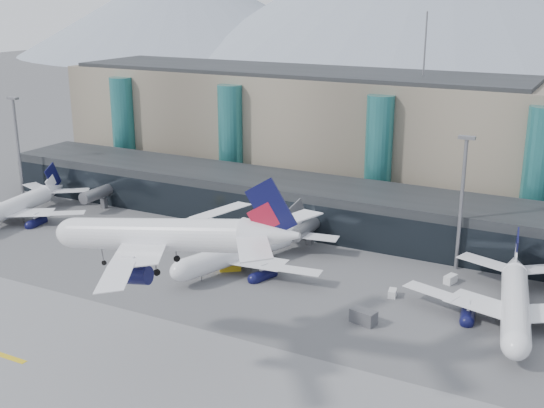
# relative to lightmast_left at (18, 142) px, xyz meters

# --- Properties ---
(ground) EXTENTS (900.00, 900.00, 0.00)m
(ground) POSITION_rel_lightmast_left_xyz_m (80.00, -45.00, -14.42)
(ground) COLOR #515154
(ground) RESTS_ON ground
(runway_strip) EXTENTS (400.00, 40.00, 0.04)m
(runway_strip) POSITION_rel_lightmast_left_xyz_m (80.00, -60.00, -14.40)
(runway_strip) COLOR slate
(runway_strip) RESTS_ON ground
(runway_markings) EXTENTS (128.00, 1.00, 0.02)m
(runway_markings) POSITION_rel_lightmast_left_xyz_m (80.00, -60.00, -14.37)
(runway_markings) COLOR gold
(runway_markings) RESTS_ON ground
(concourse) EXTENTS (170.00, 27.00, 10.00)m
(concourse) POSITION_rel_lightmast_left_xyz_m (79.98, 12.73, -9.45)
(concourse) COLOR black
(concourse) RESTS_ON ground
(terminal_main) EXTENTS (130.00, 30.00, 31.00)m
(terminal_main) POSITION_rel_lightmast_left_xyz_m (55.00, 45.00, 1.03)
(terminal_main) COLOR gray
(terminal_main) RESTS_ON ground
(teal_towers) EXTENTS (116.40, 19.40, 46.00)m
(teal_towers) POSITION_rel_lightmast_left_xyz_m (65.01, 29.01, -0.41)
(teal_towers) COLOR #297273
(teal_towers) RESTS_ON ground
(lightmast_left) EXTENTS (3.00, 1.20, 25.60)m
(lightmast_left) POSITION_rel_lightmast_left_xyz_m (0.00, 0.00, 0.00)
(lightmast_left) COLOR slate
(lightmast_left) RESTS_ON ground
(lightmast_mid) EXTENTS (3.00, 1.20, 25.60)m
(lightmast_mid) POSITION_rel_lightmast_left_xyz_m (110.00, 3.00, 0.00)
(lightmast_mid) COLOR slate
(lightmast_mid) RESTS_ON ground
(hero_jet) EXTENTS (37.82, 38.29, 12.38)m
(hero_jet) POSITION_rel_lightmast_left_xyz_m (84.85, -50.65, 6.30)
(hero_jet) COLOR white
(hero_jet) RESTS_ON ground
(jet_parked_left) EXTENTS (35.59, 35.68, 11.57)m
(jet_parked_left) POSITION_rel_lightmast_left_xyz_m (12.90, -12.56, -10.04)
(jet_parked_left) COLOR white
(jet_parked_left) RESTS_ON ground
(jet_parked_mid) EXTENTS (34.52, 36.54, 11.74)m
(jet_parked_mid) POSITION_rel_lightmast_left_xyz_m (74.47, -12.60, -9.98)
(jet_parked_mid) COLOR white
(jet_parked_mid) RESTS_ON ground
(jet_parked_right) EXTENTS (37.00, 37.28, 12.06)m
(jet_parked_right) POSITION_rel_lightmast_left_xyz_m (122.81, -12.50, -9.86)
(jet_parked_right) COLOR white
(jet_parked_right) RESTS_ON ground
(veh_b) EXTENTS (2.66, 3.19, 1.58)m
(veh_b) POSITION_rel_lightmast_left_xyz_m (48.18, -10.30, -13.63)
(veh_b) COLOR gold
(veh_b) RESTS_ON ground
(veh_c) EXTENTS (4.47, 3.03, 2.27)m
(veh_c) POSITION_rel_lightmast_left_xyz_m (102.22, -26.39, -13.28)
(veh_c) COLOR #47474C
(veh_c) RESTS_ON ground
(veh_d) EXTENTS (2.14, 2.94, 1.51)m
(veh_d) POSITION_rel_lightmast_left_xyz_m (110.69, -4.28, -13.66)
(veh_d) COLOR silver
(veh_d) RESTS_ON ground
(veh_g) EXTENTS (1.65, 2.40, 1.29)m
(veh_g) POSITION_rel_lightmast_left_xyz_m (103.20, -14.67, -13.77)
(veh_g) COLOR silver
(veh_g) RESTS_ON ground
(veh_h) EXTENTS (4.54, 4.14, 2.25)m
(veh_h) POSITION_rel_lightmast_left_xyz_m (72.27, -17.40, -13.30)
(veh_h) COLOR gold
(veh_h) RESTS_ON ground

